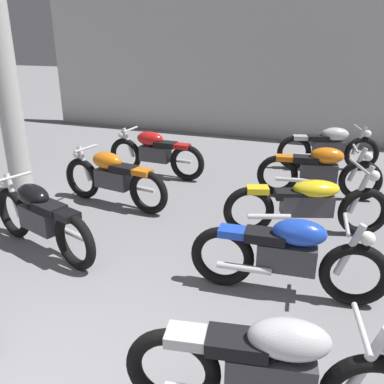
{
  "coord_description": "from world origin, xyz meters",
  "views": [
    {
      "loc": [
        1.81,
        -1.31,
        2.48
      ],
      "look_at": [
        0.0,
        3.42,
        0.55
      ],
      "focal_mm": 38.23,
      "sensor_mm": 36.0,
      "label": 1
    }
  ],
  "objects": [
    {
      "name": "motorcycle_left_row_1",
      "position": [
        -1.5,
        2.22,
        0.46
      ],
      "size": [
        1.91,
        0.73,
        0.88
      ],
      "color": "black",
      "rests_on": "ground"
    },
    {
      "name": "motorcycle_right_row_2",
      "position": [
        1.47,
        3.82,
        0.45
      ],
      "size": [
        2.08,
        0.95,
        0.97
      ],
      "color": "black",
      "rests_on": "ground"
    },
    {
      "name": "motorcycle_right_row_0",
      "position": [
        1.55,
        0.8,
        0.46
      ],
      "size": [
        1.96,
        0.62,
        0.88
      ],
      "color": "black",
      "rests_on": "ground"
    },
    {
      "name": "motorcycle_right_row_4",
      "position": [
        1.54,
        6.92,
        0.46
      ],
      "size": [
        1.92,
        0.72,
        0.88
      ],
      "color": "black",
      "rests_on": "ground"
    },
    {
      "name": "motorcycle_right_row_1",
      "position": [
        1.43,
        2.35,
        0.46
      ],
      "size": [
        1.97,
        0.51,
        0.88
      ],
      "color": "black",
      "rests_on": "ground"
    },
    {
      "name": "motorcycle_left_row_3",
      "position": [
        -1.48,
        5.34,
        0.46
      ],
      "size": [
        1.97,
        0.48,
        0.88
      ],
      "color": "black",
      "rests_on": "ground"
    },
    {
      "name": "support_pillar",
      "position": [
        -3.18,
        3.72,
        1.6
      ],
      "size": [
        0.36,
        0.36,
        3.2
      ],
      "primitive_type": "cylinder",
      "color": "#BCBAB7",
      "rests_on": "ground"
    },
    {
      "name": "motorcycle_left_row_2",
      "position": [
        -1.45,
        3.81,
        0.46
      ],
      "size": [
        1.96,
        0.52,
        0.88
      ],
      "color": "black",
      "rests_on": "ground"
    },
    {
      "name": "motorcycle_right_row_3",
      "position": [
        1.49,
        5.29,
        0.46
      ],
      "size": [
        1.97,
        0.57,
        0.88
      ],
      "color": "black",
      "rests_on": "ground"
    },
    {
      "name": "back_wall",
      "position": [
        0.0,
        9.23,
        1.8
      ],
      "size": [
        12.93,
        0.24,
        3.6
      ],
      "primitive_type": "cube",
      "color": "#BCBAB7",
      "rests_on": "ground"
    }
  ]
}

